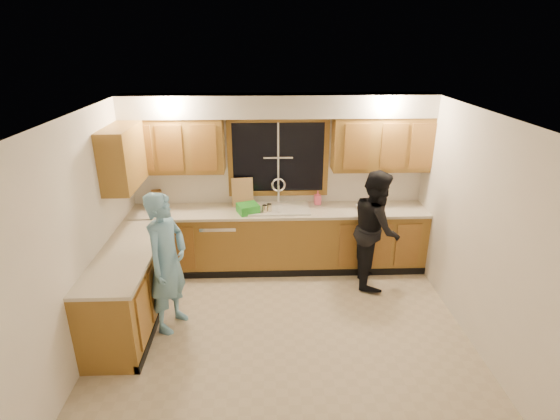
# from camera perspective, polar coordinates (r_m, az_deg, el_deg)

# --- Properties ---
(floor) EXTENTS (4.20, 4.20, 0.00)m
(floor) POSITION_cam_1_polar(r_m,az_deg,el_deg) (5.25, 0.50, -15.88)
(floor) COLOR #C2B295
(floor) RESTS_ON ground
(ceiling) EXTENTS (4.20, 4.20, 0.00)m
(ceiling) POSITION_cam_1_polar(r_m,az_deg,el_deg) (4.22, 0.62, 12.16)
(ceiling) COLOR white
(wall_back) EXTENTS (4.20, 0.00, 4.20)m
(wall_back) POSITION_cam_1_polar(r_m,az_deg,el_deg) (6.36, -0.23, 3.84)
(wall_back) COLOR white
(wall_back) RESTS_ON ground
(wall_left) EXTENTS (0.00, 3.80, 3.80)m
(wall_left) POSITION_cam_1_polar(r_m,az_deg,el_deg) (4.97, -24.48, -3.48)
(wall_left) COLOR white
(wall_left) RESTS_ON ground
(wall_right) EXTENTS (0.00, 3.80, 3.80)m
(wall_right) POSITION_cam_1_polar(r_m,az_deg,el_deg) (5.13, 24.71, -2.73)
(wall_right) COLOR white
(wall_right) RESTS_ON ground
(base_cabinets_back) EXTENTS (4.20, 0.60, 0.88)m
(base_cabinets_back) POSITION_cam_1_polar(r_m,az_deg,el_deg) (6.38, -0.13, -3.93)
(base_cabinets_back) COLOR olive
(base_cabinets_back) RESTS_ON ground
(base_cabinets_left) EXTENTS (0.60, 1.90, 0.88)m
(base_cabinets_left) POSITION_cam_1_polar(r_m,az_deg,el_deg) (5.52, -18.95, -9.62)
(base_cabinets_left) COLOR olive
(base_cabinets_left) RESTS_ON ground
(countertop_back) EXTENTS (4.20, 0.63, 0.04)m
(countertop_back) POSITION_cam_1_polar(r_m,az_deg,el_deg) (6.19, -0.13, -0.14)
(countertop_back) COLOR beige
(countertop_back) RESTS_ON base_cabinets_back
(countertop_left) EXTENTS (0.63, 1.90, 0.04)m
(countertop_left) POSITION_cam_1_polar(r_m,az_deg,el_deg) (5.30, -19.40, -5.35)
(countertop_left) COLOR beige
(countertop_left) RESTS_ON base_cabinets_left
(upper_cabinets_left) EXTENTS (1.35, 0.33, 0.75)m
(upper_cabinets_left) POSITION_cam_1_polar(r_m,az_deg,el_deg) (6.17, -13.67, 8.20)
(upper_cabinets_left) COLOR olive
(upper_cabinets_left) RESTS_ON wall_back
(upper_cabinets_right) EXTENTS (1.35, 0.33, 0.75)m
(upper_cabinets_right) POSITION_cam_1_polar(r_m,az_deg,el_deg) (6.26, 13.10, 8.44)
(upper_cabinets_right) COLOR olive
(upper_cabinets_right) RESTS_ON wall_back
(upper_cabinets_return) EXTENTS (0.33, 0.90, 0.75)m
(upper_cabinets_return) POSITION_cam_1_polar(r_m,az_deg,el_deg) (5.72, -19.86, 6.50)
(upper_cabinets_return) COLOR olive
(upper_cabinets_return) RESTS_ON wall_left
(soffit) EXTENTS (4.20, 0.35, 0.30)m
(soffit) POSITION_cam_1_polar(r_m,az_deg,el_deg) (5.95, -0.19, 13.47)
(soffit) COLOR beige
(soffit) RESTS_ON wall_back
(window_frame) EXTENTS (1.44, 0.03, 1.14)m
(window_frame) POSITION_cam_1_polar(r_m,az_deg,el_deg) (6.26, -0.23, 6.87)
(window_frame) COLOR black
(window_frame) RESTS_ON wall_back
(sink) EXTENTS (0.86, 0.52, 0.57)m
(sink) POSITION_cam_1_polar(r_m,az_deg,el_deg) (6.22, -0.14, -0.37)
(sink) COLOR silver
(sink) RESTS_ON countertop_back
(dishwasher) EXTENTS (0.60, 0.56, 0.82)m
(dishwasher) POSITION_cam_1_polar(r_m,az_deg,el_deg) (6.42, -7.76, -4.29)
(dishwasher) COLOR silver
(dishwasher) RESTS_ON floor
(stove) EXTENTS (0.58, 0.75, 0.90)m
(stove) POSITION_cam_1_polar(r_m,az_deg,el_deg) (5.06, -20.73, -12.82)
(stove) COLOR silver
(stove) RESTS_ON floor
(man) EXTENTS (0.60, 0.71, 1.67)m
(man) POSITION_cam_1_polar(r_m,az_deg,el_deg) (5.11, -14.52, -6.65)
(man) COLOR #6AA3C8
(man) RESTS_ON floor
(woman) EXTENTS (0.69, 0.84, 1.61)m
(woman) POSITION_cam_1_polar(r_m,az_deg,el_deg) (6.00, 12.42, -2.38)
(woman) COLOR black
(woman) RESTS_ON floor
(knife_block) EXTENTS (0.16, 0.15, 0.25)m
(knife_block) POSITION_cam_1_polar(r_m,az_deg,el_deg) (6.49, -15.76, 1.44)
(knife_block) COLOR olive
(knife_block) RESTS_ON countertop_back
(cutting_board) EXTENTS (0.32, 0.14, 0.40)m
(cutting_board) POSITION_cam_1_polar(r_m,az_deg,el_deg) (6.29, -4.92, 2.35)
(cutting_board) COLOR tan
(cutting_board) RESTS_ON countertop_back
(dish_crate) EXTENTS (0.34, 0.33, 0.13)m
(dish_crate) POSITION_cam_1_polar(r_m,az_deg,el_deg) (6.06, -4.20, 0.19)
(dish_crate) COLOR #259227
(dish_crate) RESTS_ON countertop_back
(soap_bottle) EXTENTS (0.10, 0.10, 0.20)m
(soap_bottle) POSITION_cam_1_polar(r_m,az_deg,el_deg) (6.38, 4.94, 1.63)
(soap_bottle) COLOR #FB5F88
(soap_bottle) RESTS_ON countertop_back
(bowl) EXTENTS (0.30, 0.30, 0.05)m
(bowl) POSITION_cam_1_polar(r_m,az_deg,el_deg) (6.32, 10.95, 0.38)
(bowl) COLOR silver
(bowl) RESTS_ON countertop_back
(can_left) EXTENTS (0.08, 0.08, 0.13)m
(can_left) POSITION_cam_1_polar(r_m,az_deg,el_deg) (6.02, -2.02, 0.07)
(can_left) COLOR #C5B897
(can_left) RESTS_ON countertop_back
(can_right) EXTENTS (0.09, 0.09, 0.13)m
(can_right) POSITION_cam_1_polar(r_m,az_deg,el_deg) (6.06, -1.41, 0.22)
(can_right) COLOR #C5B897
(can_right) RESTS_ON countertop_back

